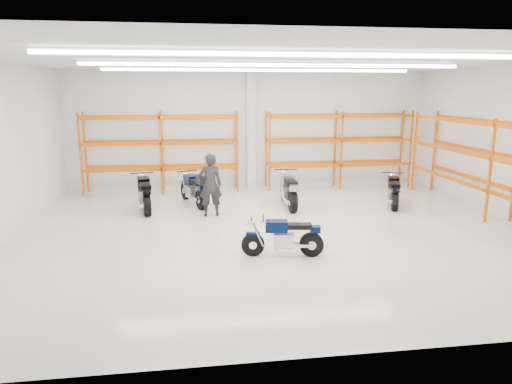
{
  "coord_description": "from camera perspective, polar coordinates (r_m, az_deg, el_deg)",
  "views": [
    {
      "loc": [
        -2.26,
        -11.68,
        3.73
      ],
      "look_at": [
        -0.55,
        0.5,
        1.0
      ],
      "focal_mm": 32.0,
      "sensor_mm": 36.0,
      "label": 1
    }
  ],
  "objects": [
    {
      "name": "ground",
      "position": [
        12.47,
        2.85,
        -4.92
      ],
      "size": [
        14.0,
        14.0,
        0.0
      ],
      "primitive_type": "plane",
      "color": "beige",
      "rests_on": "ground"
    },
    {
      "name": "pallet_racking_back_left",
      "position": [
        17.31,
        -11.76,
        5.79
      ],
      "size": [
        5.67,
        0.87,
        3.0
      ],
      "color": "#DA650B",
      "rests_on": "ground"
    },
    {
      "name": "motorcycle_back_b",
      "position": [
        15.25,
        -7.66,
        0.38
      ],
      "size": [
        1.08,
        2.2,
        1.16
      ],
      "color": "black",
      "rests_on": "ground"
    },
    {
      "name": "motorcycle_back_a",
      "position": [
        14.91,
        -13.76,
        -0.27
      ],
      "size": [
        0.78,
        2.28,
        1.13
      ],
      "color": "black",
      "rests_on": "ground"
    },
    {
      "name": "standing_man",
      "position": [
        13.82,
        -5.74,
        0.88
      ],
      "size": [
        0.73,
        0.51,
        1.92
      ],
      "primitive_type": "imported",
      "rotation": [
        0.0,
        0.0,
        3.21
      ],
      "color": "black",
      "rests_on": "ground"
    },
    {
      "name": "pallet_racking_back_right",
      "position": [
        18.18,
        10.27,
        6.16
      ],
      "size": [
        5.67,
        0.87,
        3.0
      ],
      "color": "#DA650B",
      "rests_on": "ground"
    },
    {
      "name": "motorcycle_back_d",
      "position": [
        15.73,
        16.77,
        0.05
      ],
      "size": [
        0.95,
        2.03,
        1.03
      ],
      "color": "black",
      "rests_on": "ground"
    },
    {
      "name": "motorcycle_main",
      "position": [
        10.53,
        3.8,
        -5.74
      ],
      "size": [
        1.9,
        0.67,
        0.93
      ],
      "color": "black",
      "rests_on": "ground"
    },
    {
      "name": "room_shell",
      "position": [
        11.93,
        3.0,
        10.34
      ],
      "size": [
        14.02,
        12.02,
        4.51
      ],
      "color": "white",
      "rests_on": "ground"
    },
    {
      "name": "pallet_racking_side",
      "position": [
        14.72,
        28.61,
        3.5
      ],
      "size": [
        0.87,
        9.07,
        3.0
      ],
      "color": "#DA650B",
      "rests_on": "ground"
    },
    {
      "name": "structural_column",
      "position": [
        17.71,
        -0.62,
        7.71
      ],
      "size": [
        0.32,
        0.32,
        4.5
      ],
      "primitive_type": "cube",
      "color": "white",
      "rests_on": "ground"
    },
    {
      "name": "motorcycle_back_c",
      "position": [
        14.96,
        4.1,
        0.16
      ],
      "size": [
        0.78,
        2.35,
        1.15
      ],
      "color": "black",
      "rests_on": "ground"
    }
  ]
}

